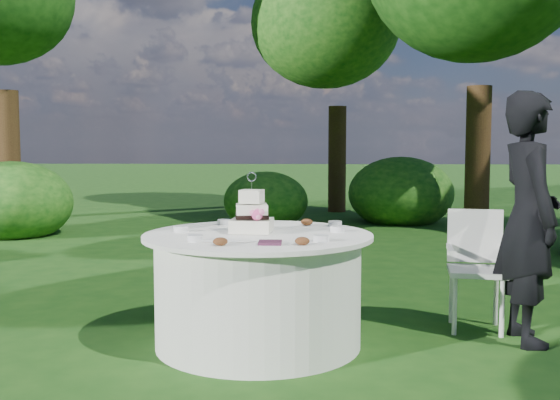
% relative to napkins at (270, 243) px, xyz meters
% --- Properties ---
extents(ground, '(80.00, 80.00, 0.00)m').
position_rel_napkins_xyz_m(ground, '(-0.11, 0.46, -0.78)').
color(ground, '#153D10').
rests_on(ground, ground).
extents(napkins, '(0.14, 0.14, 0.02)m').
position_rel_napkins_xyz_m(napkins, '(0.00, 0.00, 0.00)').
color(napkins, '#431C33').
rests_on(napkins, table).
extents(feather_plume, '(0.48, 0.07, 0.01)m').
position_rel_napkins_xyz_m(feather_plume, '(-0.33, 0.07, -0.00)').
color(feather_plume, silver).
rests_on(feather_plume, table).
extents(guest, '(0.44, 0.65, 1.74)m').
position_rel_napkins_xyz_m(guest, '(1.75, 0.62, 0.09)').
color(guest, black).
rests_on(guest, ground).
extents(table, '(1.56, 1.56, 0.77)m').
position_rel_napkins_xyz_m(table, '(-0.11, 0.46, -0.39)').
color(table, white).
rests_on(table, ground).
extents(cake, '(0.29, 0.30, 0.41)m').
position_rel_napkins_xyz_m(cake, '(-0.16, 0.50, 0.10)').
color(cake, beige).
rests_on(cake, table).
extents(chair, '(0.47, 0.46, 0.88)m').
position_rel_napkins_xyz_m(chair, '(1.49, 0.96, -0.26)').
color(chair, silver).
rests_on(chair, ground).
extents(votives, '(1.18, 0.94, 0.04)m').
position_rel_napkins_xyz_m(votives, '(-0.06, 0.52, 0.01)').
color(votives, silver).
rests_on(votives, table).
extents(petal_cups, '(0.61, 1.09, 0.05)m').
position_rel_napkins_xyz_m(petal_cups, '(0.04, 0.28, 0.02)').
color(petal_cups, '#562D16').
rests_on(petal_cups, table).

